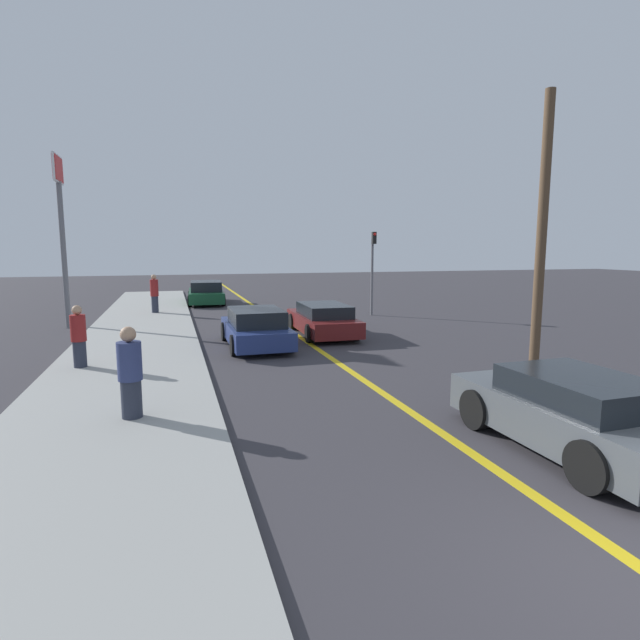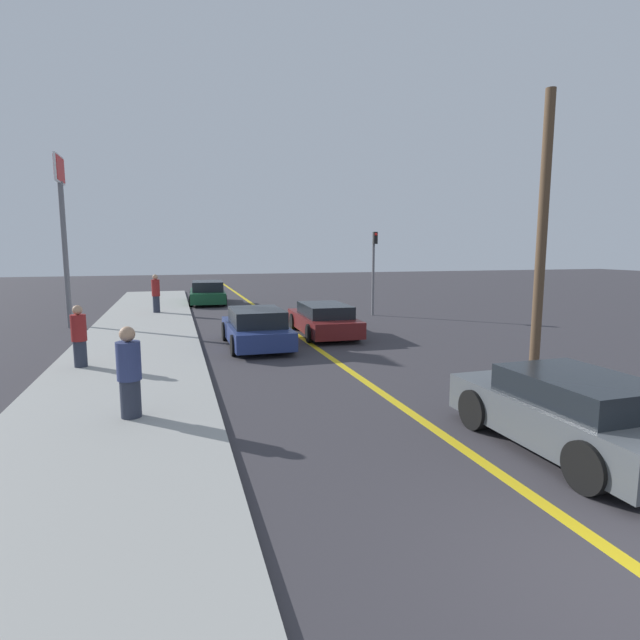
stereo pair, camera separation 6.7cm
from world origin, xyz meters
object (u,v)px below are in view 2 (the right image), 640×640
pedestrian_mid_group (79,336)px  pedestrian_far_standing (156,293)px  car_near_right_lane (570,413)px  car_far_distant (323,319)px  pedestrian_near_curb (129,373)px  roadside_sign (62,208)px  traffic_light (374,264)px  car_ahead_center (256,328)px  utility_pole (542,237)px  car_parked_left_lot (207,293)px

pedestrian_mid_group → pedestrian_far_standing: size_ratio=0.88×
car_near_right_lane → pedestrian_mid_group: pedestrian_mid_group is taller
car_far_distant → pedestrian_near_curb: 9.97m
pedestrian_mid_group → roadside_sign: roadside_sign is taller
traffic_light → pedestrian_near_curb: bearing=-128.4°
car_near_right_lane → car_ahead_center: 10.28m
car_ahead_center → pedestrian_far_standing: size_ratio=2.32×
car_near_right_lane → roadside_sign: size_ratio=0.59×
traffic_light → car_far_distant: bearing=-130.3°
car_near_right_lane → utility_pole: bearing=55.1°
pedestrian_near_curb → utility_pole: utility_pole is taller
car_far_distant → roadside_sign: (-9.23, 4.41, 4.12)m
traffic_light → car_near_right_lane: bearing=-101.5°
car_far_distant → car_parked_left_lot: bearing=107.4°
car_ahead_center → traffic_light: bearing=42.5°
pedestrian_mid_group → car_near_right_lane: bearing=-43.6°
car_ahead_center → utility_pole: utility_pole is taller
pedestrian_far_standing → utility_pole: 17.67m
pedestrian_far_standing → traffic_light: (9.84, -3.19, 1.39)m
utility_pole → traffic_light: bearing=87.8°
car_parked_left_lot → utility_pole: utility_pole is taller
car_ahead_center → pedestrian_near_curb: pedestrian_near_curb is taller
car_near_right_lane → traffic_light: 16.14m
car_far_distant → pedestrian_mid_group: size_ratio=2.87×
car_ahead_center → traffic_light: traffic_light is taller
car_far_distant → traffic_light: 6.17m
pedestrian_near_curb → traffic_light: bearing=51.6°
car_near_right_lane → car_parked_left_lot: car_parked_left_lot is taller
pedestrian_mid_group → utility_pole: size_ratio=0.24×
car_near_right_lane → car_parked_left_lot: size_ratio=0.81×
car_near_right_lane → car_ahead_center: bearing=107.6°
pedestrian_near_curb → utility_pole: size_ratio=0.24×
pedestrian_mid_group → traffic_light: (11.40, 7.91, 1.51)m
car_near_right_lane → car_far_distant: 11.24m
car_parked_left_lot → pedestrian_far_standing: size_ratio=2.68×
car_ahead_center → car_parked_left_lot: car_parked_left_lot is taller
pedestrian_far_standing → traffic_light: traffic_light is taller
car_parked_left_lot → pedestrian_near_curb: 20.07m
car_ahead_center → utility_pole: 8.72m
pedestrian_near_curb → roadside_sign: 13.29m
traffic_light → car_ahead_center: bearing=-137.5°
roadside_sign → utility_pole: size_ratio=0.98×
pedestrian_far_standing → utility_pole: (9.39, -14.78, 2.39)m
car_near_right_lane → pedestrian_far_standing: size_ratio=2.17×
car_near_right_lane → roadside_sign: (-9.83, 15.63, 4.07)m
pedestrian_mid_group → car_far_distant: bearing=24.3°
pedestrian_mid_group → utility_pole: utility_pole is taller
car_near_right_lane → roadside_sign: 18.91m
pedestrian_far_standing → traffic_light: bearing=-18.0°
pedestrian_near_curb → pedestrian_far_standing: bearing=90.0°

